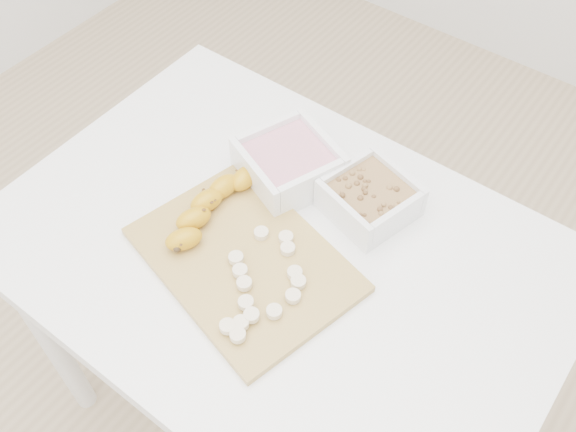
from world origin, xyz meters
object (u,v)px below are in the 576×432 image
Objects in this scene: bowl_yogurt at (289,163)px; banana at (210,207)px; cutting_board at (244,259)px; table at (278,277)px; bowl_granola at (370,198)px.

bowl_yogurt is 0.17m from banana.
bowl_yogurt is 0.21m from cutting_board.
cutting_board is (-0.03, -0.06, 0.10)m from table.
bowl_granola is (0.17, 0.02, -0.00)m from bowl_yogurt.
bowl_granola is at bearing 64.37° from table.
table is at bearing 64.10° from cutting_board.
bowl_yogurt is at bearing 120.28° from table.
table is 0.12m from cutting_board.
banana is (-0.22, -0.19, -0.00)m from bowl_granola.
banana is at bearing -138.71° from bowl_granola.
table is 0.22m from bowl_yogurt.
bowl_yogurt is 0.57× the size of cutting_board.
banana is at bearing -171.08° from table.
bowl_granola is at bearing 51.02° from banana.
bowl_yogurt reaches higher than cutting_board.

